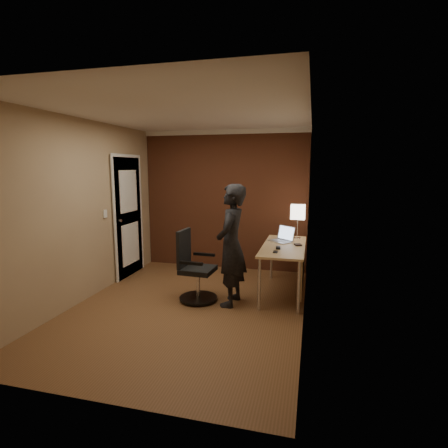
{
  "coord_description": "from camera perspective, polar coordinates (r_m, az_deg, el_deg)",
  "views": [
    {
      "loc": [
        1.55,
        -4.19,
        1.84
      ],
      "look_at": [
        0.35,
        0.55,
        1.05
      ],
      "focal_mm": 28.0,
      "sensor_mm": 36.0,
      "label": 1
    }
  ],
  "objects": [
    {
      "name": "desk_lamp",
      "position": [
        5.59,
        11.98,
        1.87
      ],
      "size": [
        0.22,
        0.22,
        0.54
      ],
      "color": "silver",
      "rests_on": "desk"
    },
    {
      "name": "office_chair",
      "position": [
        4.91,
        -4.94,
        -7.55
      ],
      "size": [
        0.53,
        0.56,
        0.97
      ],
      "color": "black",
      "rests_on": "ground"
    },
    {
      "name": "wallet",
      "position": [
        5.16,
        11.98,
        -3.32
      ],
      "size": [
        0.12,
        0.13,
        0.02
      ],
      "primitive_type": "cube",
      "rotation": [
        0.0,
        0.0,
        0.36
      ],
      "color": "black",
      "rests_on": "desk"
    },
    {
      "name": "desk",
      "position": [
        5.15,
        10.53,
        -4.87
      ],
      "size": [
        0.6,
        1.5,
        0.73
      ],
      "color": "tan",
      "rests_on": "ground"
    },
    {
      "name": "laptop",
      "position": [
        5.39,
        9.64,
        -2.13
      ],
      "size": [
        0.42,
        0.41,
        0.23
      ],
      "color": "silver",
      "rests_on": "desk"
    },
    {
      "name": "person",
      "position": [
        4.66,
        1.18,
        -3.5
      ],
      "size": [
        0.42,
        0.62,
        1.63
      ],
      "primitive_type": "imported",
      "rotation": [
        0.0,
        0.0,
        -1.63
      ],
      "color": "black",
      "rests_on": "ground"
    },
    {
      "name": "phone",
      "position": [
        4.7,
        8.39,
        -4.51
      ],
      "size": [
        0.06,
        0.12,
        0.01
      ],
      "primitive_type": "cube",
      "rotation": [
        0.0,
        0.0,
        0.02
      ],
      "color": "black",
      "rests_on": "desk"
    },
    {
      "name": "mouse",
      "position": [
        4.89,
        8.82,
        -3.85
      ],
      "size": [
        0.07,
        0.11,
        0.03
      ],
      "primitive_type": "cube",
      "rotation": [
        0.0,
        0.0,
        0.13
      ],
      "color": "black",
      "rests_on": "desk"
    },
    {
      "name": "room",
      "position": [
        6.03,
        -3.43,
        4.68
      ],
      "size": [
        4.0,
        4.0,
        4.0
      ],
      "color": "brown",
      "rests_on": "ground"
    }
  ]
}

